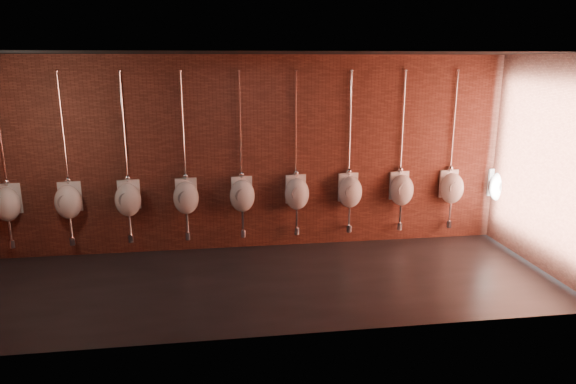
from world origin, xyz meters
The scene contains 12 objects.
ground centered at (0.00, 0.00, 0.00)m, with size 8.50×8.50×0.00m, color black.
room_shell centered at (0.00, 0.00, 2.01)m, with size 8.54×3.04×3.22m.
urinal_0 centered at (-3.86, 1.35, 0.96)m, with size 0.46×0.42×2.72m.
urinal_1 centered at (-2.95, 1.35, 0.96)m, with size 0.46×0.42×2.72m.
urinal_2 centered at (-2.04, 1.35, 0.96)m, with size 0.46×0.42×2.72m.
urinal_3 centered at (-1.13, 1.35, 0.96)m, with size 0.46×0.42×2.72m.
urinal_4 centered at (-0.22, 1.35, 0.96)m, with size 0.46×0.42×2.72m.
urinal_5 centered at (0.69, 1.35, 0.96)m, with size 0.46×0.42×2.72m.
urinal_6 centered at (1.60, 1.35, 0.96)m, with size 0.46×0.42×2.72m.
urinal_7 centered at (2.51, 1.35, 0.96)m, with size 0.46×0.42×2.72m.
urinal_8 centered at (3.42, 1.35, 0.96)m, with size 0.46×0.42×2.72m.
urinal_9 centered at (4.33, 1.35, 0.96)m, with size 0.46×0.42×2.72m.
Camera 1 is at (-0.62, -6.83, 3.11)m, focal length 32.00 mm.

